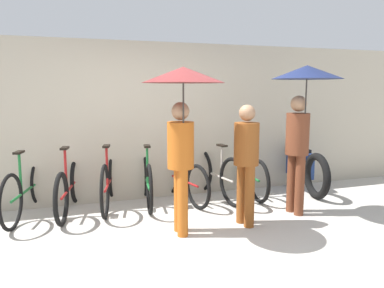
% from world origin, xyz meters
% --- Properties ---
extents(ground_plane, '(30.00, 30.00, 0.00)m').
position_xyz_m(ground_plane, '(0.00, 0.00, 0.00)').
color(ground_plane, '#B7B2A8').
extents(back_wall, '(12.45, 0.12, 2.50)m').
position_xyz_m(back_wall, '(0.00, 2.22, 1.25)').
color(back_wall, '#B2A893').
rests_on(back_wall, ground).
extents(parked_bicycle_0, '(0.60, 1.77, 1.09)m').
position_xyz_m(parked_bicycle_0, '(-1.70, 1.87, 0.38)').
color(parked_bicycle_0, black).
rests_on(parked_bicycle_0, ground).
extents(parked_bicycle_1, '(0.53, 1.70, 1.10)m').
position_xyz_m(parked_bicycle_1, '(-1.13, 1.81, 0.37)').
color(parked_bicycle_1, black).
rests_on(parked_bicycle_1, ground).
extents(parked_bicycle_2, '(0.54, 1.73, 1.02)m').
position_xyz_m(parked_bicycle_2, '(-0.56, 1.89, 0.39)').
color(parked_bicycle_2, black).
rests_on(parked_bicycle_2, ground).
extents(parked_bicycle_3, '(0.44, 1.67, 1.06)m').
position_xyz_m(parked_bicycle_3, '(0.00, 1.86, 0.38)').
color(parked_bicycle_3, black).
rests_on(parked_bicycle_3, ground).
extents(parked_bicycle_4, '(0.51, 1.63, 0.98)m').
position_xyz_m(parked_bicycle_4, '(0.56, 1.86, 0.36)').
color(parked_bicycle_4, black).
rests_on(parked_bicycle_4, ground).
extents(parked_bicycle_5, '(0.45, 1.79, 1.01)m').
position_xyz_m(parked_bicycle_5, '(1.13, 1.83, 0.39)').
color(parked_bicycle_5, black).
rests_on(parked_bicycle_5, ground).
extents(parked_bicycle_6, '(0.44, 1.70, 1.04)m').
position_xyz_m(parked_bicycle_6, '(1.70, 1.88, 0.36)').
color(parked_bicycle_6, black).
rests_on(parked_bicycle_6, ground).
extents(pedestrian_leading, '(0.95, 0.95, 2.01)m').
position_xyz_m(pedestrian_leading, '(0.14, 0.46, 1.56)').
color(pedestrian_leading, '#B25619').
rests_on(pedestrian_leading, ground).
extents(pedestrian_center, '(0.32, 0.32, 1.57)m').
position_xyz_m(pedestrian_center, '(1.03, 0.57, 0.91)').
color(pedestrian_center, brown).
rests_on(pedestrian_center, ground).
extents(pedestrian_trailing, '(0.94, 0.94, 2.07)m').
position_xyz_m(pedestrian_trailing, '(1.92, 0.67, 1.60)').
color(pedestrian_trailing, brown).
rests_on(pedestrian_trailing, ground).
extents(motorcycle, '(0.58, 2.05, 0.94)m').
position_xyz_m(motorcycle, '(2.75, 1.91, 0.41)').
color(motorcycle, black).
rests_on(motorcycle, ground).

